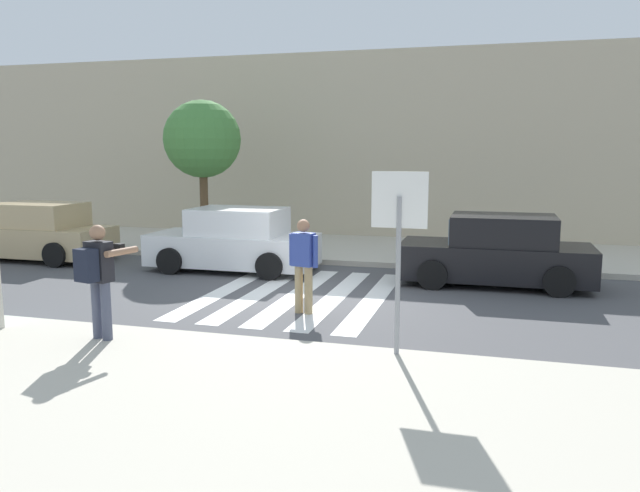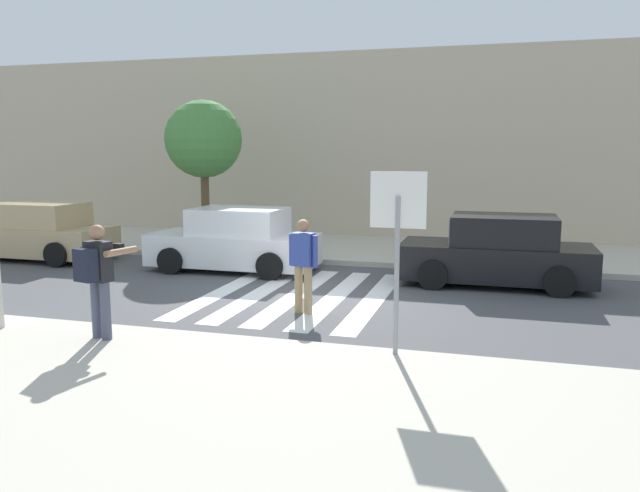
{
  "view_description": "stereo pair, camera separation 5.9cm",
  "coord_description": "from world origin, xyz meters",
  "px_view_note": "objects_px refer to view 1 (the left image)",
  "views": [
    {
      "loc": [
        3.85,
        -11.76,
        2.94
      ],
      "look_at": [
        0.6,
        -0.2,
        1.1
      ],
      "focal_mm": 35.0,
      "sensor_mm": 36.0,
      "label": 1
    },
    {
      "loc": [
        3.91,
        -11.74,
        2.94
      ],
      "look_at": [
        0.6,
        -0.2,
        1.1
      ],
      "focal_mm": 35.0,
      "sensor_mm": 36.0,
      "label": 2
    }
  ],
  "objects_px": {
    "photographer_with_backpack": "(98,272)",
    "street_tree_west": "(202,140)",
    "parked_car_black": "(497,252)",
    "stop_sign": "(399,223)",
    "pedestrian_crossing": "(304,261)",
    "parked_car_white": "(235,241)",
    "parked_car_tan": "(37,233)"
  },
  "relations": [
    {
      "from": "photographer_with_backpack",
      "to": "street_tree_west",
      "type": "distance_m",
      "value": 9.4
    },
    {
      "from": "stop_sign",
      "to": "street_tree_west",
      "type": "xyz_separation_m",
      "value": [
        -6.96,
        8.25,
        1.27
      ]
    },
    {
      "from": "photographer_with_backpack",
      "to": "parked_car_black",
      "type": "height_order",
      "value": "photographer_with_backpack"
    },
    {
      "from": "stop_sign",
      "to": "street_tree_west",
      "type": "distance_m",
      "value": 10.87
    },
    {
      "from": "photographer_with_backpack",
      "to": "parked_car_white",
      "type": "bearing_deg",
      "value": 94.91
    },
    {
      "from": "stop_sign",
      "to": "parked_car_white",
      "type": "relative_size",
      "value": 0.62
    },
    {
      "from": "parked_car_white",
      "to": "parked_car_black",
      "type": "xyz_separation_m",
      "value": [
        6.24,
        0.0,
        0.0
      ]
    },
    {
      "from": "pedestrian_crossing",
      "to": "street_tree_west",
      "type": "bearing_deg",
      "value": 129.16
    },
    {
      "from": "pedestrian_crossing",
      "to": "parked_car_white",
      "type": "bearing_deg",
      "value": 129.42
    },
    {
      "from": "photographer_with_backpack",
      "to": "parked_car_white",
      "type": "height_order",
      "value": "photographer_with_backpack"
    },
    {
      "from": "stop_sign",
      "to": "photographer_with_backpack",
      "type": "relative_size",
      "value": 1.46
    },
    {
      "from": "parked_car_black",
      "to": "stop_sign",
      "type": "bearing_deg",
      "value": -103.1
    },
    {
      "from": "stop_sign",
      "to": "pedestrian_crossing",
      "type": "xyz_separation_m",
      "value": [
        -2.05,
        2.23,
        -1.0
      ]
    },
    {
      "from": "street_tree_west",
      "to": "stop_sign",
      "type": "bearing_deg",
      "value": -49.88
    },
    {
      "from": "pedestrian_crossing",
      "to": "photographer_with_backpack",
      "type": "bearing_deg",
      "value": -130.02
    },
    {
      "from": "parked_car_tan",
      "to": "parked_car_white",
      "type": "relative_size",
      "value": 1.0
    },
    {
      "from": "photographer_with_backpack",
      "to": "street_tree_west",
      "type": "xyz_separation_m",
      "value": [
        -2.58,
        8.79,
        2.08
      ]
    },
    {
      "from": "pedestrian_crossing",
      "to": "street_tree_west",
      "type": "xyz_separation_m",
      "value": [
        -4.91,
        6.02,
        2.27
      ]
    },
    {
      "from": "stop_sign",
      "to": "parked_car_white",
      "type": "distance_m",
      "value": 7.63
    },
    {
      "from": "parked_car_tan",
      "to": "street_tree_west",
      "type": "relative_size",
      "value": 0.97
    },
    {
      "from": "parked_car_white",
      "to": "street_tree_west",
      "type": "relative_size",
      "value": 0.97
    },
    {
      "from": "photographer_with_backpack",
      "to": "pedestrian_crossing",
      "type": "distance_m",
      "value": 3.62
    },
    {
      "from": "photographer_with_backpack",
      "to": "pedestrian_crossing",
      "type": "bearing_deg",
      "value": 49.98
    },
    {
      "from": "parked_car_black",
      "to": "parked_car_white",
      "type": "bearing_deg",
      "value": 180.0
    },
    {
      "from": "photographer_with_backpack",
      "to": "parked_car_black",
      "type": "xyz_separation_m",
      "value": [
        5.7,
        6.24,
        -0.44
      ]
    },
    {
      "from": "photographer_with_backpack",
      "to": "parked_car_black",
      "type": "distance_m",
      "value": 8.47
    },
    {
      "from": "parked_car_black",
      "to": "street_tree_west",
      "type": "xyz_separation_m",
      "value": [
        -8.28,
        2.55,
        2.52
      ]
    },
    {
      "from": "stop_sign",
      "to": "street_tree_west",
      "type": "relative_size",
      "value": 0.6
    },
    {
      "from": "parked_car_black",
      "to": "photographer_with_backpack",
      "type": "bearing_deg",
      "value": -132.39
    },
    {
      "from": "parked_car_tan",
      "to": "street_tree_west",
      "type": "distance_m",
      "value": 5.19
    },
    {
      "from": "pedestrian_crossing",
      "to": "street_tree_west",
      "type": "height_order",
      "value": "street_tree_west"
    },
    {
      "from": "parked_car_tan",
      "to": "street_tree_west",
      "type": "xyz_separation_m",
      "value": [
        3.75,
        2.55,
        2.52
      ]
    }
  ]
}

